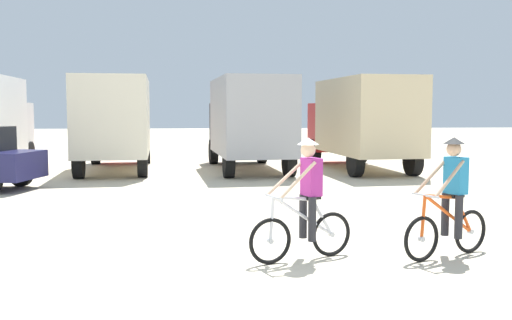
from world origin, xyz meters
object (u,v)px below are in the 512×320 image
(box_truck_grey_hauler, at_px, (248,119))
(cyclist_cowboy_hat, at_px, (450,202))
(cyclist_orange_shirt, at_px, (305,204))
(box_truck_tan_camper, at_px, (361,119))
(box_truck_cream_rv, at_px, (115,120))

(box_truck_grey_hauler, relative_size, cyclist_cowboy_hat, 3.81)
(box_truck_grey_hauler, bearing_deg, cyclist_orange_shirt, -90.07)
(cyclist_orange_shirt, bearing_deg, box_truck_grey_hauler, 89.93)
(box_truck_grey_hauler, bearing_deg, box_truck_tan_camper, -1.46)
(box_truck_tan_camper, bearing_deg, box_truck_cream_rv, 177.96)
(cyclist_cowboy_hat, bearing_deg, box_truck_tan_camper, 80.96)
(box_truck_grey_hauler, distance_m, cyclist_orange_shirt, 12.78)
(box_truck_cream_rv, height_order, cyclist_cowboy_hat, box_truck_cream_rv)
(box_truck_cream_rv, bearing_deg, cyclist_orange_shirt, -69.55)
(box_truck_cream_rv, bearing_deg, box_truck_tan_camper, -2.04)
(box_truck_tan_camper, height_order, cyclist_cowboy_hat, box_truck_tan_camper)
(box_truck_cream_rv, height_order, box_truck_grey_hauler, same)
(box_truck_grey_hauler, bearing_deg, box_truck_cream_rv, 177.44)
(box_truck_grey_hauler, height_order, cyclist_orange_shirt, box_truck_grey_hauler)
(box_truck_tan_camper, xyz_separation_m, cyclist_cowboy_hat, (-2.01, -12.64, -1.03))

